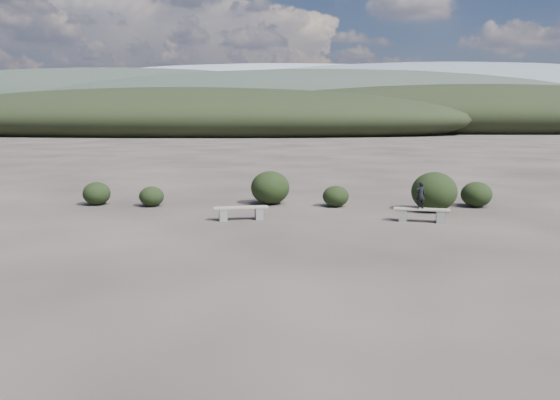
{
  "coord_description": "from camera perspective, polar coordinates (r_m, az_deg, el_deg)",
  "views": [
    {
      "loc": [
        0.62,
        -12.82,
        3.67
      ],
      "look_at": [
        -0.34,
        3.5,
        1.1
      ],
      "focal_mm": 35.0,
      "sensor_mm": 36.0,
      "label": 1
    }
  ],
  "objects": [
    {
      "name": "bench_left",
      "position": [
        19.16,
        -4.08,
        -1.26
      ],
      "size": [
        1.94,
        0.85,
        0.47
      ],
      "rotation": [
        0.0,
        0.0,
        0.25
      ],
      "color": "gray",
      "rests_on": "ground"
    },
    {
      "name": "ground",
      "position": [
        13.35,
        0.57,
        -7.02
      ],
      "size": [
        1200.0,
        1200.0,
        0.0
      ],
      "primitive_type": "plane",
      "color": "#2D2723",
      "rests_on": "ground"
    },
    {
      "name": "bench_right",
      "position": [
        19.4,
        14.56,
        -1.41
      ],
      "size": [
        1.92,
        0.67,
        0.47
      ],
      "rotation": [
        0.0,
        0.0,
        -0.15
      ],
      "color": "gray",
      "rests_on": "ground"
    },
    {
      "name": "shrub_b",
      "position": [
        22.48,
        -1.04,
        1.3
      ],
      "size": [
        1.6,
        1.6,
        1.37
      ],
      "primitive_type": "ellipsoid",
      "color": "black",
      "rests_on": "ground"
    },
    {
      "name": "shrub_f",
      "position": [
        23.56,
        -18.61,
        0.65
      ],
      "size": [
        1.11,
        1.11,
        0.94
      ],
      "primitive_type": "ellipsoid",
      "color": "black",
      "rests_on": "ground"
    },
    {
      "name": "shrub_d",
      "position": [
        21.64,
        15.81,
        0.84
      ],
      "size": [
        1.72,
        1.72,
        1.51
      ],
      "primitive_type": "ellipsoid",
      "color": "black",
      "rests_on": "ground"
    },
    {
      "name": "shrub_c",
      "position": [
        22.02,
        5.85,
        0.4
      ],
      "size": [
        1.05,
        1.05,
        0.84
      ],
      "primitive_type": "ellipsoid",
      "color": "black",
      "rests_on": "ground"
    },
    {
      "name": "shrub_a",
      "position": [
        22.58,
        -13.27,
        0.37
      ],
      "size": [
        0.99,
        0.99,
        0.81
      ],
      "primitive_type": "ellipsoid",
      "color": "black",
      "rests_on": "ground"
    },
    {
      "name": "shrub_e",
      "position": [
        23.18,
        19.84,
        0.55
      ],
      "size": [
        1.22,
        1.22,
        1.01
      ],
      "primitive_type": "ellipsoid",
      "color": "black",
      "rests_on": "ground"
    },
    {
      "name": "mountain_ridges",
      "position": [
        352.05,
        2.08,
        10.08
      ],
      "size": [
        500.0,
        400.0,
        56.0
      ],
      "color": "black",
      "rests_on": "ground"
    },
    {
      "name": "seated_person",
      "position": [
        19.29,
        14.47,
        0.51
      ],
      "size": [
        0.39,
        0.31,
        0.94
      ],
      "primitive_type": "imported",
      "rotation": [
        0.0,
        0.0,
        3.41
      ],
      "color": "black",
      "rests_on": "bench_right"
    }
  ]
}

